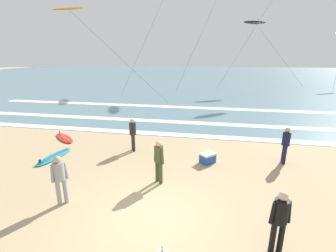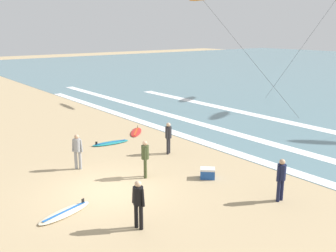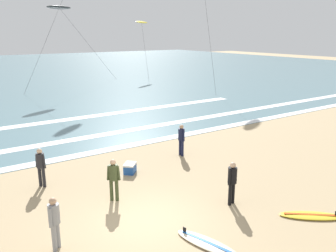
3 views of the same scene
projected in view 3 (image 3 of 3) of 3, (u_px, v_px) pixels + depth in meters
The scene contains 14 objects.
ground_plane at pixel (146, 220), 11.44m from camera, with size 160.00×160.00×0.00m, color tan.
wave_foam_shoreline at pixel (88, 153), 17.73m from camera, with size 47.72×0.70×0.01m, color white.
wave_foam_mid_break at pixel (88, 137), 20.50m from camera, with size 56.81×0.78×0.01m, color white.
wave_foam_outer_break at pixel (21, 126), 23.00m from camera, with size 36.05×0.91×0.01m, color white.
surfer_left_far at pixel (232, 179), 12.30m from camera, with size 0.51×0.32×1.60m.
surfer_foreground_main at pixel (41, 164), 13.73m from camera, with size 0.35×0.48×1.60m.
surfer_mid_group at pixel (181, 137), 17.24m from camera, with size 0.32×0.51×1.60m.
surfer_right_near at pixel (54, 219), 9.69m from camera, with size 0.43×0.42×1.60m.
surfer_background_far at pixel (114, 176), 12.57m from camera, with size 0.46×0.37×1.60m.
surfboard_left_pile at pixel (207, 243), 10.12m from camera, with size 1.18×2.18×0.25m.
surfboard_near_water at pixel (311, 216), 11.65m from camera, with size 2.01×1.78×0.25m.
kite_yellow_far_left at pixel (142, 22), 47.44m from camera, with size 4.50×7.99×7.61m.
kite_black_far_right at pixel (59, 8), 35.19m from camera, with size 10.24×6.61×8.68m.
cooler_box at pixel (130, 168), 15.27m from camera, with size 0.75×0.75×0.44m.
Camera 3 is at (-5.07, -8.92, 5.98)m, focal length 37.15 mm.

